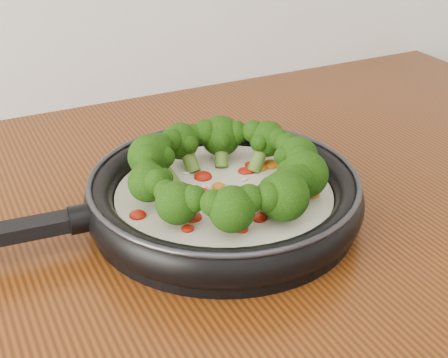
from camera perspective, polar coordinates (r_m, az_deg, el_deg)
name	(u,v)px	position (r m, az deg, el deg)	size (l,w,h in m)	color
skillet	(223,191)	(0.71, -0.08, -1.09)	(0.51, 0.35, 0.09)	black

